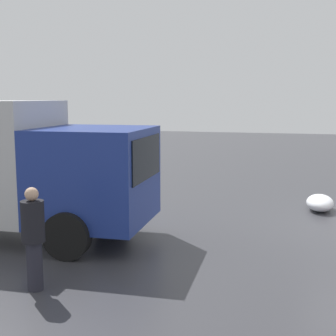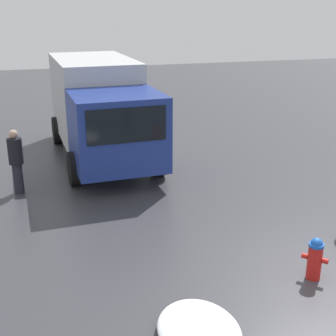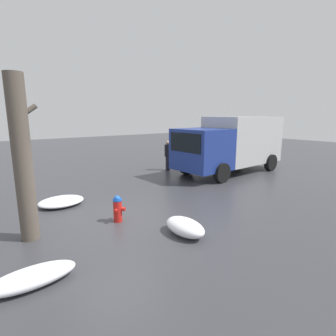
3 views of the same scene
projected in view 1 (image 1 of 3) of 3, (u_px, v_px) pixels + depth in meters
pedestrian at (33, 235)px, 7.17m from camera, size 0.36×0.36×1.63m
snow_pile_by_hydrant at (320, 203)px, 12.46m from camera, size 0.70×1.23×0.41m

